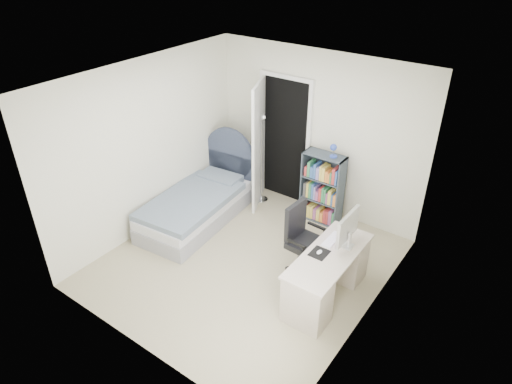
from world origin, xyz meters
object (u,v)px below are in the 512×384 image
Objects in this scene: floor_lamp at (262,167)px; office_chair at (302,236)px; desk at (328,274)px; bookcase at (322,191)px; bed at (199,204)px; nightstand at (247,170)px.

floor_lamp is 1.80m from office_chair.
desk is (1.93, -1.37, -0.26)m from floor_lamp.
floor_lamp reaches higher than bookcase.
bed reaches higher than nightstand.
office_chair is (1.41, -1.11, -0.08)m from floor_lamp.
bed is 3.68× the size of nightstand.
nightstand is 0.56× the size of office_chair.
office_chair is at bearing 153.20° from desk.
desk reaches higher than office_chair.
floor_lamp reaches higher than nightstand.
nightstand is at bearing 175.90° from bookcase.
bed is 1.53× the size of bookcase.
bed is 1.18m from nightstand.
office_chair is at bearing -35.28° from nightstand.
floor_lamp is 1.55× the size of office_chair.
desk is (0.88, -1.46, -0.15)m from bookcase.
floor_lamp is 1.06m from bookcase.
bookcase reaches higher than nightstand.
floor_lamp is at bearing -23.83° from nightstand.
bed reaches higher than desk.
desk is at bearing -33.55° from nightstand.
office_chair is (0.36, -1.20, 0.03)m from bookcase.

